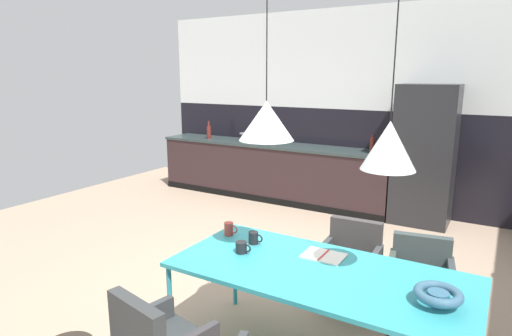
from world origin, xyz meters
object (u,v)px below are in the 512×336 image
(bottle_oil_tall, at_px, (274,136))
(pendant_lamp_over_table_near, at_px, (266,121))
(armchair_far_side, at_px, (351,254))
(mug_white_ceramic, at_px, (254,238))
(open_book, at_px, (324,256))
(bottle_vinegar_dark, at_px, (372,145))
(mug_tall_blue, at_px, (242,247))
(mug_dark_espresso, at_px, (229,229))
(refrigerator_column, at_px, (424,155))
(dining_table, at_px, (319,275))
(fruit_bowl, at_px, (438,295))
(bottle_spice_small, at_px, (209,132))
(pendant_lamp_over_table_far, at_px, (389,145))
(cooking_pot, at_px, (247,137))
(armchair_near_window, at_px, (420,270))

(bottle_oil_tall, relative_size, pendant_lamp_over_table_near, 0.18)
(armchair_far_side, distance_m, mug_white_ceramic, 0.98)
(open_book, relative_size, bottle_vinegar_dark, 1.05)
(mug_tall_blue, xyz_separation_m, mug_dark_espresso, (-0.28, 0.24, 0.01))
(refrigerator_column, height_order, dining_table, refrigerator_column)
(refrigerator_column, bearing_deg, fruit_bowl, -78.98)
(open_book, bearing_deg, fruit_bowl, -19.78)
(mug_white_ceramic, xyz_separation_m, bottle_spice_small, (-2.90, 3.31, 0.25))
(mug_dark_espresso, distance_m, bottle_oil_tall, 3.85)
(refrigerator_column, bearing_deg, armchair_far_side, -92.60)
(mug_dark_espresso, bearing_deg, pendant_lamp_over_table_near, -26.89)
(mug_tall_blue, distance_m, pendant_lamp_over_table_far, 1.29)
(pendant_lamp_over_table_near, bearing_deg, dining_table, 3.24)
(open_book, bearing_deg, mug_dark_espresso, 179.87)
(dining_table, distance_m, cooking_pot, 4.56)
(bottle_spice_small, bearing_deg, bottle_vinegar_dark, 0.71)
(fruit_bowl, distance_m, bottle_spice_small, 5.54)
(armchair_far_side, height_order, armchair_near_window, armchair_far_side)
(fruit_bowl, xyz_separation_m, cooking_pot, (-3.54, 3.66, 0.19))
(dining_table, height_order, bottle_vinegar_dark, bottle_vinegar_dark)
(dining_table, distance_m, pendant_lamp_over_table_far, 0.99)
(mug_white_ceramic, relative_size, pendant_lamp_over_table_far, 0.08)
(open_book, xyz_separation_m, mug_white_ceramic, (-0.55, -0.05, 0.04))
(armchair_near_window, bearing_deg, bottle_spice_small, -42.04)
(refrigerator_column, relative_size, fruit_bowl, 7.02)
(refrigerator_column, bearing_deg, mug_tall_blue, -100.07)
(armchair_near_window, distance_m, cooking_pot, 4.27)
(mug_white_ceramic, bearing_deg, bottle_spice_small, 131.26)
(cooking_pot, distance_m, bottle_oil_tall, 0.45)
(refrigerator_column, height_order, bottle_vinegar_dark, refrigerator_column)
(open_book, relative_size, pendant_lamp_over_table_far, 0.20)
(refrigerator_column, relative_size, open_book, 6.57)
(mug_dark_espresso, xyz_separation_m, bottle_spice_small, (-2.64, 3.26, 0.25))
(bottle_oil_tall, bearing_deg, cooking_pot, -158.66)
(refrigerator_column, relative_size, cooking_pot, 7.33)
(open_book, height_order, cooking_pot, cooking_pot)
(dining_table, xyz_separation_m, mug_white_ceramic, (-0.61, 0.17, 0.09))
(bottle_spice_small, bearing_deg, cooking_pot, 9.18)
(mug_tall_blue, distance_m, mug_dark_espresso, 0.37)
(refrigerator_column, relative_size, bottle_vinegar_dark, 6.91)
(armchair_far_side, bearing_deg, open_book, 89.25)
(pendant_lamp_over_table_far, bearing_deg, bottle_spice_small, 138.44)
(mug_tall_blue, bearing_deg, bottle_vinegar_dark, 91.12)
(armchair_far_side, height_order, pendant_lamp_over_table_near, pendant_lamp_over_table_near)
(armchair_far_side, xyz_separation_m, fruit_bowl, (0.82, -1.00, 0.31))
(armchair_far_side, height_order, bottle_spice_small, bottle_spice_small)
(cooking_pot, bearing_deg, pendant_lamp_over_table_far, -48.21)
(mug_tall_blue, xyz_separation_m, pendant_lamp_over_table_far, (0.99, 0.04, 0.83))
(cooking_pot, xyz_separation_m, bottle_oil_tall, (0.42, 0.16, 0.03))
(refrigerator_column, distance_m, mug_white_ceramic, 3.44)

